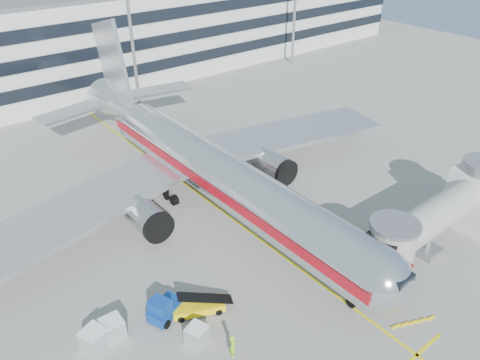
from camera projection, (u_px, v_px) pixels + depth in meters
ground at (282, 255)px, 42.63m from camera, size 180.00×180.00×0.00m
lead_in_line at (217, 207)px, 49.33m from camera, size 0.25×70.00×0.01m
stop_bar at (417, 355)px, 33.25m from camera, size 6.00×0.25×0.01m
main_jet at (206, 166)px, 48.32m from camera, size 50.95×48.70×16.06m
jet_bridge at (445, 212)px, 41.83m from camera, size 17.80×4.50×7.00m
terminal at (45, 42)px, 77.47m from camera, size 150.00×24.25×15.60m
light_mast_centre at (128, 6)px, 67.46m from camera, size 2.40×1.20×25.45m
belt_loader at (198, 306)px, 36.49m from camera, size 4.33×3.04×2.05m
baggage_tug at (164, 309)px, 35.81m from camera, size 3.23×2.62×2.12m
cargo_container_left at (113, 329)px, 34.27m from camera, size 1.61×1.61×1.65m
cargo_container_right at (94, 340)px, 33.33m from camera, size 2.12×2.12×1.74m
cargo_container_front at (197, 335)px, 33.87m from camera, size 1.78×1.78×1.48m
ramp_worker at (233, 346)px, 32.73m from camera, size 0.76×0.86×1.96m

